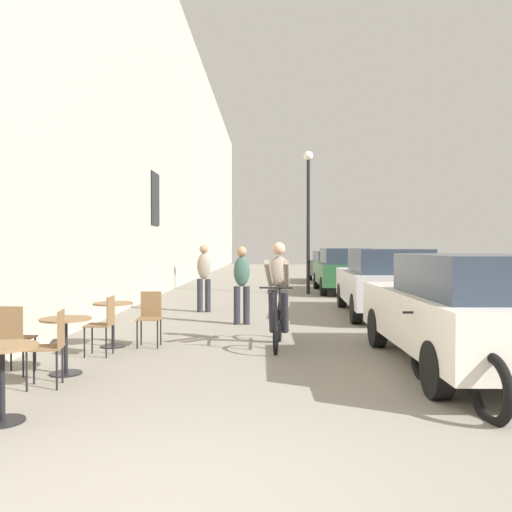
# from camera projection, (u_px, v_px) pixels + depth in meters

# --- Properties ---
(building_facade_left) EXTENTS (0.54, 68.00, 11.75)m
(building_facade_left) POSITION_uv_depth(u_px,v_px,m) (151.00, 119.00, 17.12)
(building_facade_left) COLOR #B7AD99
(building_facade_left) RESTS_ON ground_plane
(cafe_table_near) EXTENTS (0.64, 0.64, 0.72)m
(cafe_table_near) POSITION_uv_depth(u_px,v_px,m) (2.00, 367.00, 4.77)
(cafe_table_near) COLOR black
(cafe_table_near) RESTS_ON ground_plane
(cafe_table_mid) EXTENTS (0.64, 0.64, 0.72)m
(cafe_table_mid) POSITION_uv_depth(u_px,v_px,m) (66.00, 334.00, 6.58)
(cafe_table_mid) COLOR black
(cafe_table_mid) RESTS_ON ground_plane
(cafe_chair_mid_toward_street) EXTENTS (0.38, 0.38, 0.89)m
(cafe_chair_mid_toward_street) POSITION_uv_depth(u_px,v_px,m) (14.00, 335.00, 6.52)
(cafe_chair_mid_toward_street) COLOR black
(cafe_chair_mid_toward_street) RESTS_ON ground_plane
(cafe_chair_mid_toward_wall) EXTENTS (0.45, 0.45, 0.89)m
(cafe_chair_mid_toward_wall) POSITION_uv_depth(u_px,v_px,m) (52.00, 343.00, 5.98)
(cafe_chair_mid_toward_wall) COLOR black
(cafe_chair_mid_toward_wall) RESTS_ON ground_plane
(cafe_table_far) EXTENTS (0.64, 0.64, 0.72)m
(cafe_table_far) POSITION_uv_depth(u_px,v_px,m) (113.00, 315.00, 8.38)
(cafe_table_far) COLOR black
(cafe_table_far) RESTS_ON ground_plane
(cafe_chair_far_toward_street) EXTENTS (0.38, 0.38, 0.89)m
(cafe_chair_far_toward_street) POSITION_uv_depth(u_px,v_px,m) (104.00, 321.00, 7.68)
(cafe_chair_far_toward_street) COLOR black
(cafe_chair_far_toward_street) RESTS_ON ground_plane
(cafe_chair_far_toward_wall) EXTENTS (0.40, 0.40, 0.89)m
(cafe_chair_far_toward_wall) POSITION_uv_depth(u_px,v_px,m) (150.00, 315.00, 8.44)
(cafe_chair_far_toward_wall) COLOR black
(cafe_chair_far_toward_wall) RESTS_ON ground_plane
(cyclist_on_bicycle) EXTENTS (0.52, 1.76, 1.74)m
(cyclist_on_bicycle) POSITION_uv_depth(u_px,v_px,m) (278.00, 296.00, 8.50)
(cyclist_on_bicycle) COLOR black
(cyclist_on_bicycle) RESTS_ON ground_plane
(pedestrian_near) EXTENTS (0.35, 0.25, 1.64)m
(pedestrian_near) POSITION_uv_depth(u_px,v_px,m) (242.00, 281.00, 10.78)
(pedestrian_near) COLOR #26262D
(pedestrian_near) RESTS_ON ground_plane
(pedestrian_mid) EXTENTS (0.35, 0.25, 1.68)m
(pedestrian_mid) POSITION_uv_depth(u_px,v_px,m) (204.00, 274.00, 12.82)
(pedestrian_mid) COLOR #26262D
(pedestrian_mid) RESTS_ON ground_plane
(street_lamp) EXTENTS (0.32, 0.32, 4.90)m
(street_lamp) POSITION_uv_depth(u_px,v_px,m) (308.00, 204.00, 17.60)
(street_lamp) COLOR black
(street_lamp) RESTS_ON ground_plane
(parked_car_nearest) EXTENTS (1.88, 4.34, 1.54)m
(parked_car_nearest) POSITION_uv_depth(u_px,v_px,m) (465.00, 310.00, 6.80)
(parked_car_nearest) COLOR beige
(parked_car_nearest) RESTS_ON ground_plane
(parked_car_second) EXTENTS (2.02, 4.51, 1.58)m
(parked_car_second) POSITION_uv_depth(u_px,v_px,m) (384.00, 281.00, 12.15)
(parked_car_second) COLOR #B7B7BC
(parked_car_second) RESTS_ON ground_plane
(parked_car_third) EXTENTS (1.92, 4.44, 1.57)m
(parked_car_third) POSITION_uv_depth(u_px,v_px,m) (344.00, 270.00, 18.31)
(parked_car_third) COLOR #23512D
(parked_car_third) RESTS_ON ground_plane
(parked_car_fourth) EXTENTS (1.81, 4.08, 1.43)m
(parked_car_fourth) POSITION_uv_depth(u_px,v_px,m) (330.00, 266.00, 23.57)
(parked_car_fourth) COLOR black
(parked_car_fourth) RESTS_ON ground_plane
(parked_motorcycle) EXTENTS (0.62, 2.14, 0.92)m
(parked_motorcycle) POSITION_uv_depth(u_px,v_px,m) (454.00, 361.00, 5.51)
(parked_motorcycle) COLOR black
(parked_motorcycle) RESTS_ON ground_plane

